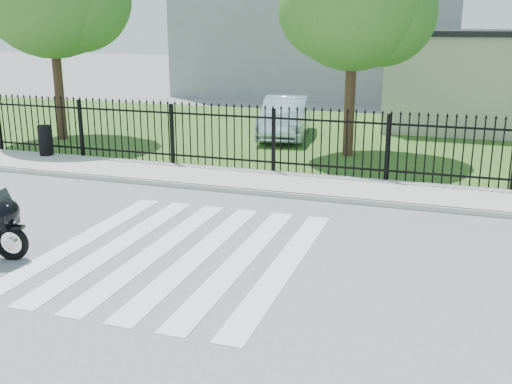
% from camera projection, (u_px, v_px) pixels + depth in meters
% --- Properties ---
extents(ground, '(120.00, 120.00, 0.00)m').
position_uv_depth(ground, '(177.00, 252.00, 10.80)').
color(ground, slate).
rests_on(ground, ground).
extents(crosswalk, '(5.00, 5.50, 0.01)m').
position_uv_depth(crosswalk, '(177.00, 252.00, 10.80)').
color(crosswalk, silver).
rests_on(crosswalk, ground).
extents(sidewalk, '(40.00, 2.00, 0.12)m').
position_uv_depth(sidewalk, '(262.00, 182.00, 15.35)').
color(sidewalk, '#ADAAA3').
rests_on(sidewalk, ground).
extents(curb, '(40.00, 0.12, 0.12)m').
position_uv_depth(curb, '(249.00, 192.00, 14.43)').
color(curb, '#ADAAA3').
rests_on(curb, ground).
extents(grass_strip, '(40.00, 12.00, 0.02)m').
position_uv_depth(grass_strip, '(321.00, 136.00, 21.75)').
color(grass_strip, '#2C591E').
rests_on(grass_strip, ground).
extents(iron_fence, '(26.00, 0.04, 1.80)m').
position_uv_depth(iron_fence, '(274.00, 142.00, 16.03)').
color(iron_fence, black).
rests_on(iron_fence, ground).
extents(parked_car, '(2.15, 4.51, 1.43)m').
position_uv_depth(parked_car, '(285.00, 117.00, 21.30)').
color(parked_car, '#ABC7D8').
rests_on(parked_car, grass_strip).
extents(litter_bin, '(0.49, 0.49, 0.90)m').
position_uv_depth(litter_bin, '(45.00, 140.00, 17.99)').
color(litter_bin, black).
rests_on(litter_bin, sidewalk).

